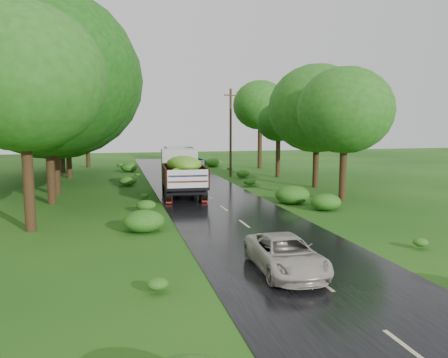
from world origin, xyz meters
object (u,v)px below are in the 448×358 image
object	(u,v)px
truck_near	(182,170)
car	(285,254)
utility_pole	(231,132)
truck_far	(182,162)

from	to	relation	value
truck_near	car	xyz separation A→B (m)	(0.90, -16.09, -1.11)
car	utility_pole	size ratio (longest dim) A/B	0.52
truck_far	utility_pole	distance (m)	5.30
truck_near	car	world-z (taller)	truck_near
car	utility_pole	distance (m)	26.03
car	truck_far	bearing A→B (deg)	91.11
truck_far	utility_pole	bearing A→B (deg)	11.56
truck_near	car	size ratio (longest dim) A/B	1.78
car	truck_near	bearing A→B (deg)	95.24
truck_near	utility_pole	xyz separation A→B (m)	(5.84, 9.24, 2.37)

